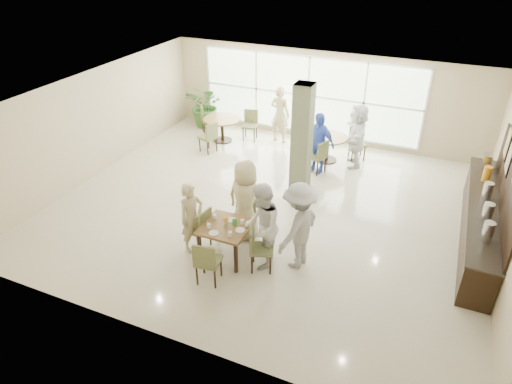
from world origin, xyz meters
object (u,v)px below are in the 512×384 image
at_px(teen_far, 245,200).
at_px(teen_left, 192,218).
at_px(round_table_left, 222,123).
at_px(round_table_right, 328,142).
at_px(teen_right, 262,226).
at_px(adult_b, 357,135).
at_px(buffet_counter, 481,220).
at_px(adult_a, 318,143).
at_px(potted_plant, 206,106).
at_px(main_table, 226,230).
at_px(teen_standing, 299,226).
at_px(adult_standing, 280,114).

bearing_deg(teen_far, teen_left, 58.66).
xyz_separation_m(round_table_left, round_table_right, (3.45, -0.05, -0.01)).
bearing_deg(teen_right, adult_b, 154.47).
bearing_deg(buffet_counter, adult_a, 156.54).
bearing_deg(potted_plant, teen_left, -63.54).
relative_size(round_table_left, potted_plant, 0.80).
height_order(adult_a, adult_b, adult_b).
bearing_deg(buffet_counter, teen_left, -153.87).
bearing_deg(buffet_counter, main_table, -150.97).
height_order(round_table_left, adult_a, adult_a).
xyz_separation_m(main_table, adult_b, (1.45, 5.25, 0.25)).
xyz_separation_m(teen_far, teen_standing, (1.36, -0.49, 0.01)).
height_order(teen_far, adult_b, same).
height_order(main_table, buffet_counter, buffet_counter).
bearing_deg(buffet_counter, adult_b, 141.60).
distance_m(teen_standing, adult_standing, 6.16).
xyz_separation_m(main_table, adult_a, (0.56, 4.45, 0.20)).
bearing_deg(teen_far, main_table, 97.17).
relative_size(main_table, round_table_right, 0.87).
height_order(teen_far, teen_standing, teen_standing).
relative_size(buffet_counter, potted_plant, 3.23).
height_order(round_table_right, teen_right, teen_right).
xyz_separation_m(teen_standing, adult_a, (-0.85, 4.11, -0.06)).
bearing_deg(teen_standing, teen_right, -53.65).
bearing_deg(main_table, teen_standing, 13.53).
bearing_deg(buffet_counter, teen_far, -158.94).
distance_m(round_table_left, teen_far, 5.28).
distance_m(teen_left, adult_standing, 6.03).
bearing_deg(teen_standing, potted_plant, -124.09).
bearing_deg(potted_plant, round_table_right, -11.97).
relative_size(teen_standing, adult_a, 1.07).
xyz_separation_m(teen_left, adult_b, (2.21, 5.31, 0.13)).
bearing_deg(teen_far, adult_b, -96.85).
height_order(teen_right, teen_standing, teen_standing).
height_order(round_table_right, teen_far, teen_far).
bearing_deg(main_table, adult_a, 82.77).
bearing_deg(buffet_counter, teen_standing, -145.47).
distance_m(teen_right, adult_b, 5.23).
xyz_separation_m(teen_standing, adult_standing, (-2.53, 5.61, -0.02)).
bearing_deg(main_table, teen_left, -175.20).
height_order(teen_left, teen_far, teen_far).
bearing_deg(adult_standing, adult_b, 173.77).
bearing_deg(main_table, adult_b, 74.54).
distance_m(round_table_right, teen_far, 4.44).
height_order(main_table, adult_standing, adult_standing).
distance_m(round_table_left, teen_right, 6.30).
height_order(potted_plant, adult_standing, adult_standing).
height_order(round_table_left, adult_b, adult_b).
relative_size(main_table, potted_plant, 0.66).
xyz_separation_m(round_table_left, potted_plant, (-1.06, 0.91, 0.14)).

